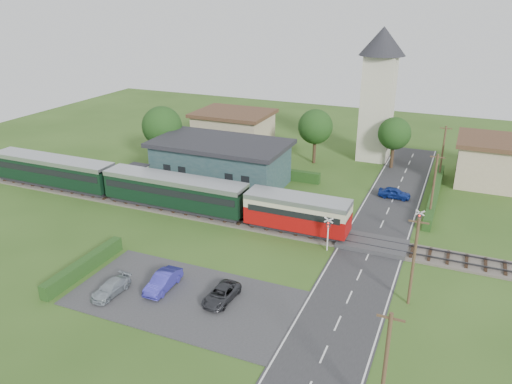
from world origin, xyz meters
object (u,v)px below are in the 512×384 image
at_px(car_park_blue, 163,281).
at_px(equipment_hut, 137,176).
at_px(church_tower, 379,85).
at_px(pedestrian_near, 247,200).
at_px(crossing_signal_near, 328,229).
at_px(pedestrian_far, 142,180).
at_px(crossing_signal_far, 419,221).
at_px(station_building, 221,162).
at_px(house_east, 494,161).
at_px(car_park_dark, 221,294).
at_px(house_west, 234,130).
at_px(car_on_road, 394,193).
at_px(car_park_silver, 111,288).
at_px(train, 149,187).

bearing_deg(car_park_blue, equipment_hut, 129.48).
bearing_deg(church_tower, pedestrian_near, -110.77).
distance_m(crossing_signal_near, pedestrian_far, 24.64).
bearing_deg(crossing_signal_far, station_building, 164.37).
height_order(house_east, car_park_blue, house_east).
xyz_separation_m(church_tower, car_park_blue, (-8.62, -39.57, -9.50)).
xyz_separation_m(car_park_blue, car_park_dark, (4.89, 0.33, -0.12)).
distance_m(equipment_hut, pedestrian_near, 14.21).
relative_size(equipment_hut, house_west, 0.24).
bearing_deg(house_east, house_west, 178.36).
distance_m(station_building, car_on_road, 20.42).
xyz_separation_m(crossing_signal_far, car_park_blue, (-17.22, -15.96, -1.42)).
relative_size(house_east, car_on_road, 2.49).
bearing_deg(station_building, house_west, 109.65).
bearing_deg(house_west, equipment_hut, -98.62).
relative_size(car_park_blue, car_park_silver, 1.10).
bearing_deg(pedestrian_near, car_park_silver, 103.52).
distance_m(church_tower, pedestrian_near, 26.43).
distance_m(car_park_blue, car_park_silver, 3.94).
xyz_separation_m(house_west, car_park_dark, (16.28, -36.24, -2.19)).
height_order(crossing_signal_far, pedestrian_near, crossing_signal_far).
xyz_separation_m(train, house_east, (34.08, 22.00, 0.62)).
xyz_separation_m(church_tower, crossing_signal_near, (1.40, -28.41, -8.08)).
bearing_deg(equipment_hut, house_east, 26.32).
bearing_deg(house_east, crossing_signal_near, -119.13).
bearing_deg(car_on_road, church_tower, 21.57).
height_order(equipment_hut, car_park_blue, equipment_hut).
distance_m(house_east, pedestrian_near, 30.64).
bearing_deg(car_park_dark, equipment_hut, 142.00).
relative_size(car_park_silver, pedestrian_near, 2.39).
bearing_deg(crossing_signal_near, crossing_signal_far, 33.69).
xyz_separation_m(train, pedestrian_far, (-3.45, 3.42, -0.94)).
relative_size(train, pedestrian_far, 27.39).
xyz_separation_m(house_east, car_park_silver, (-26.87, -37.79, -2.20)).
distance_m(station_building, car_park_blue, 23.53).
relative_size(equipment_hut, car_park_silver, 0.72).
bearing_deg(house_east, car_on_road, -136.22).
distance_m(house_west, house_east, 35.01).
distance_m(crossing_signal_far, car_park_silver, 27.42).
distance_m(house_west, car_park_blue, 38.36).
bearing_deg(train, house_west, 92.30).
bearing_deg(station_building, train, -114.38).
bearing_deg(house_west, pedestrian_near, -61.04).
bearing_deg(house_east, station_building, -156.56).
bearing_deg(car_park_blue, crossing_signal_near, 46.96).
xyz_separation_m(station_building, church_tower, (15.00, 17.01, 7.53)).
bearing_deg(car_park_blue, crossing_signal_far, 41.70).
height_order(car_on_road, car_park_silver, car_on_road).
xyz_separation_m(equipment_hut, crossing_signal_near, (24.40, -5.61, 0.39)).
bearing_deg(train, car_park_blue, -52.38).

